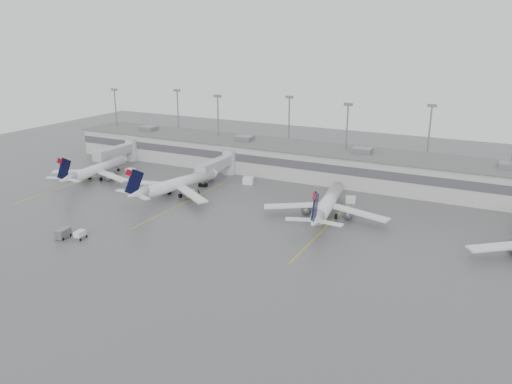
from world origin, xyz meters
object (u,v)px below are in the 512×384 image
at_px(jet_mid_right, 327,203).
at_px(baggage_tug, 80,236).
at_px(jet_far_left, 96,170).
at_px(jet_mid_left, 176,184).

height_order(jet_mid_right, baggage_tug, jet_mid_right).
bearing_deg(jet_mid_right, jet_far_left, 173.05).
relative_size(jet_mid_left, baggage_tug, 10.80).
bearing_deg(jet_mid_left, jet_mid_right, 16.99).
distance_m(jet_far_left, jet_mid_left, 27.75).
relative_size(jet_mid_left, jet_mid_right, 0.96).
xyz_separation_m(jet_far_left, baggage_tug, (26.87, -32.35, -2.16)).
bearing_deg(baggage_tug, jet_mid_right, 33.49).
xyz_separation_m(jet_mid_right, baggage_tug, (-38.65, -33.20, -2.43)).
bearing_deg(jet_mid_left, baggage_tug, -78.49).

